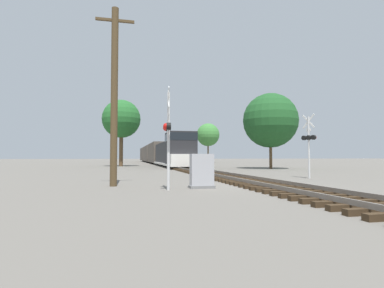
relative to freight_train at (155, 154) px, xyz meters
The scene contains 10 objects.
ground_plane 51.39m from the freight_train, 90.00° to the right, with size 400.00×400.00×0.00m, color #666059.
rail_track_bed 51.39m from the freight_train, 90.00° to the right, with size 2.60×160.00×0.31m.
freight_train is the anchor object (origin of this frame).
crossing_signal_near 52.78m from the freight_train, 94.94° to the right, with size 0.42×1.01×4.23m.
crossing_signal_far 48.13m from the freight_train, 83.73° to the right, with size 0.58×1.00×4.12m.
relay_cabinet 52.27m from the freight_train, 93.27° to the right, with size 1.09×0.54×1.50m.
utility_pole 50.94m from the freight_train, 97.67° to the right, with size 1.80×0.33×8.47m.
tree_far_right 34.96m from the freight_train, 73.08° to the right, with size 6.30×6.30×8.72m.
tree_mid_background 22.08m from the freight_train, 108.45° to the right, with size 5.52×5.52×9.65m.
tree_deep_background 14.01m from the freight_train, 13.54° to the left, with size 5.39×5.39×9.28m.
Camera 1 is at (-6.28, -13.53, 1.37)m, focal length 28.00 mm.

